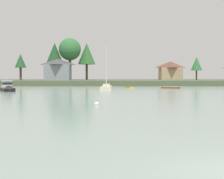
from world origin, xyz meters
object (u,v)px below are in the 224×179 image
cruiser_black (7,89)px  dinghy_yellow (129,87)px  mooring_buoy_white (97,104)px  dinghy_wood (171,88)px  sailboat_cream (106,88)px

cruiser_black → dinghy_yellow: 28.40m
mooring_buoy_white → dinghy_yellow: bearing=82.4°
dinghy_wood → cruiser_black: bearing=-159.7°
sailboat_cream → cruiser_black: 19.20m
cruiser_black → mooring_buoy_white: size_ratio=12.75×
dinghy_wood → dinghy_yellow: 10.18m
sailboat_cream → dinghy_yellow: bearing=60.0°
cruiser_black → mooring_buoy_white: bearing=-57.7°
cruiser_black → mooring_buoy_white: 31.40m
dinghy_yellow → sailboat_cream: bearing=-120.0°
dinghy_wood → cruiser_black: size_ratio=0.63×
dinghy_wood → mooring_buoy_white: 40.60m
dinghy_wood → dinghy_yellow: bearing=145.6°
sailboat_cream → mooring_buoy_white: 34.75m
dinghy_yellow → mooring_buoy_white: dinghy_yellow is taller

